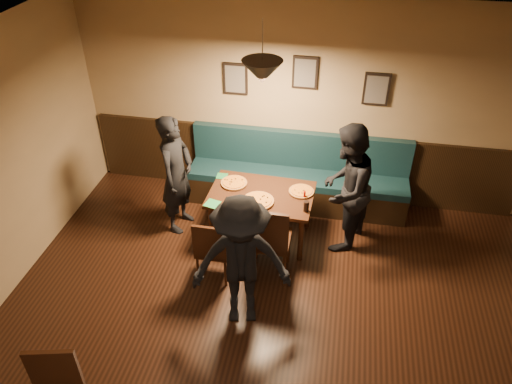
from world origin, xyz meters
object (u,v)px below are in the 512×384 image
dining_table (261,215)px  chair_near_left (214,247)px  chair_near_right (270,238)px  diner_front (241,263)px  diner_left (177,175)px  diner_right (346,189)px  booth_bench (297,174)px  soda_glass (306,206)px  tabasco_bottle (305,194)px

dining_table → chair_near_left: chair_near_left is taller
chair_near_right → diner_front: bearing=-103.8°
diner_left → diner_right: 2.10m
chair_near_right → booth_bench: bearing=83.7°
chair_near_left → soda_glass: chair_near_left is taller
diner_front → diner_right: bearing=43.5°
diner_right → diner_left: bearing=-70.0°
dining_table → tabasco_bottle: tabasco_bottle is taller
chair_near_left → tabasco_bottle: size_ratio=6.80×
chair_near_left → diner_left: bearing=130.0°
dining_table → chair_near_left: 0.89m
tabasco_bottle → diner_right: bearing=9.9°
chair_near_right → soda_glass: chair_near_right is taller
soda_glass → diner_front: bearing=-116.1°
chair_near_right → diner_right: 1.10m
chair_near_left → diner_front: bearing=-51.7°
dining_table → tabasco_bottle: size_ratio=10.12×
diner_right → dining_table: bearing=-66.9°
soda_glass → tabasco_bottle: bearing=100.6°
chair_near_left → diner_left: diner_left is taller
dining_table → diner_right: 1.13m
diner_front → diner_left: bearing=116.9°
chair_near_left → tabasco_bottle: bearing=39.8°
booth_bench → tabasco_bottle: size_ratio=23.79×
diner_left → diner_front: size_ratio=1.03×
diner_right → tabasco_bottle: (-0.48, -0.08, -0.09)m
soda_glass → tabasco_bottle: soda_glass is taller
booth_bench → tabasco_bottle: (0.17, -0.81, 0.25)m
chair_near_left → diner_left: 1.13m
diner_front → chair_near_left: bearing=115.9°
chair_near_left → diner_right: (1.41, 0.86, 0.41)m
chair_near_left → diner_right: diner_right is taller
diner_front → soda_glass: bearing=51.6°
booth_bench → diner_left: diner_left is taller
chair_near_left → diner_front: diner_front is taller
booth_bench → tabasco_bottle: booth_bench is taller
dining_table → chair_near_left: size_ratio=1.49×
diner_right → soda_glass: diner_right is taller
chair_near_left → diner_right: 1.70m
diner_right → chair_near_left: bearing=-39.8°
chair_near_right → diner_left: size_ratio=0.65×
diner_right → chair_near_right: bearing=-30.1°
booth_bench → chair_near_left: 1.76m
chair_near_left → diner_front: size_ratio=0.55×
booth_bench → diner_front: bearing=-98.5°
booth_bench → chair_near_right: size_ratio=2.87×
booth_bench → chair_near_left: bearing=-115.8°
dining_table → diner_front: diner_front is taller
booth_bench → dining_table: 0.89m
diner_right → soda_glass: bearing=-34.0°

